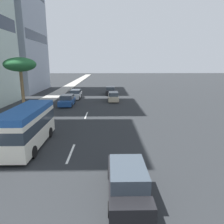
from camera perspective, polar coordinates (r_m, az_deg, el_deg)
The scene contains 11 objects.
ground_plane at distance 34.49m, azimuth -5.60°, elevation 2.86°, with size 198.00×198.00×0.00m, color #26282B.
sidewalk_right at distance 35.93m, azimuth -18.10°, elevation 2.81°, with size 162.00×2.96×0.15m, color #9E9B93.
lane_stripe_mid at distance 15.25m, azimuth -11.31°, elevation -11.09°, with size 3.20×0.16×0.01m, color silver.
lane_stripe_far at distance 25.58m, azimuth -7.12°, elevation -0.87°, with size 3.20×0.16×0.01m, color silver.
car_lead at distance 34.89m, azimuth 0.36°, elevation 4.27°, with size 4.69×1.79×1.54m.
car_second at distance 31.85m, azimuth -12.29°, elevation 3.13°, with size 4.37×1.97×1.60m.
car_third at distance 10.42m, azimuth 4.26°, elevation -18.42°, with size 4.71×1.87×1.63m.
car_fourth at distance 38.02m, azimuth -10.05°, elevation 4.83°, with size 4.70×1.84×1.55m.
car_fifth at distance 42.17m, azimuth -0.47°, elevation 5.90°, with size 4.51×1.85×1.63m.
minibus_sixth at distance 16.83m, azimuth -22.16°, elevation -3.49°, with size 7.00×2.26×3.03m.
palm_tree at distance 27.68m, azimuth -24.05°, elevation 11.69°, with size 3.75×3.75×6.78m.
Camera 1 is at (-2.32, -2.65, 6.26)m, focal length 33.11 mm.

